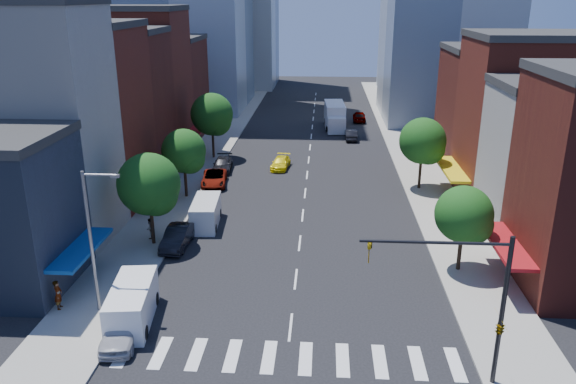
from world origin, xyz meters
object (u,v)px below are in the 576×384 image
Objects in this scene: cargo_van_far at (206,213)px; traffic_car_far at (359,116)px; parked_car_front at (121,329)px; parked_car_third at (214,178)px; box_truck at (335,117)px; pedestrian_near at (58,295)px; parked_car_rear at (223,165)px; traffic_car_oncoming at (351,135)px; taxi at (281,163)px; parked_car_second at (178,237)px; cargo_van_near at (132,305)px; pedestrian_far at (150,228)px.

traffic_car_far is at bearing 66.42° from cargo_van_far.
parked_car_third is (0.00, 27.92, -0.06)m from parked_car_front.
pedestrian_near is (-17.82, -52.39, -0.61)m from box_truck.
parked_car_third is at bearing 64.25° from traffic_car_far.
parked_car_rear is at bearing -18.24° from pedestrian_near.
cargo_van_far is (1.33, 17.15, 0.31)m from parked_car_front.
traffic_car_oncoming is 0.47× the size of box_truck.
taxi is at bearing 57.24° from traffic_car_oncoming.
parked_car_front is 2.41× the size of pedestrian_near.
parked_car_front is at bearing -96.95° from parked_car_third.
pedestrian_near reaches higher than parked_car_front.
traffic_car_oncoming is 12.09m from traffic_car_far.
parked_car_front is 1.05× the size of taxi.
parked_car_rear is 1.05× the size of traffic_car_far.
parked_car_second is 0.91× the size of cargo_van_far.
box_truck reaches higher than parked_car_rear.
cargo_van_near is 3.44× the size of pedestrian_far.
box_truck reaches higher than parked_car_third.
parked_car_third is 0.99× the size of cargo_van_far.
traffic_car_oncoming is 0.91× the size of traffic_car_far.
traffic_car_oncoming reaches higher than taxi.
pedestrian_far is (-15.32, -41.47, -0.73)m from box_truck.
taxi is (6.41, 34.35, -0.15)m from parked_car_front.
pedestrian_near reaches higher than traffic_car_far.
parked_car_second is 44.46m from box_truck.
box_truck is at bearing 58.00° from parked_car_third.
cargo_van_near reaches higher than cargo_van_far.
parked_car_second is at bearing -100.41° from taxi.
box_truck reaches higher than traffic_car_far.
parked_car_front is 2.75× the size of pedestrian_far.
cargo_van_near reaches higher than traffic_car_far.
taxi is 1.02× the size of traffic_car_oncoming.
traffic_car_far is 2.48× the size of pedestrian_near.
cargo_van_far is 1.12× the size of traffic_car_far.
parked_car_second is 10.91m from cargo_van_near.
parked_car_second is 4.56m from cargo_van_far.
parked_car_third is 14.26m from pedestrian_far.
cargo_van_far is at bearing 148.47° from pedestrian_far.
cargo_van_near reaches higher than parked_car_second.
parked_car_front is 1.07× the size of traffic_car_oncoming.
box_truck is (12.82, 27.43, 0.99)m from parked_car_third.
traffic_car_oncoming is at bearing 83.05° from traffic_car_far.
pedestrian_near is at bearing 64.84° from traffic_car_oncoming.
taxi is (6.41, 1.38, -0.08)m from parked_car_rear.
traffic_car_oncoming is at bearing -76.09° from box_truck.
traffic_car_far reaches higher than parked_car_second.
parked_car_front is at bearing -87.87° from parked_car_second.
parked_car_rear is 1.15× the size of traffic_car_oncoming.
cargo_van_far is 1.21× the size of taxi.
parked_car_third is 0.91× the size of cargo_van_near.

